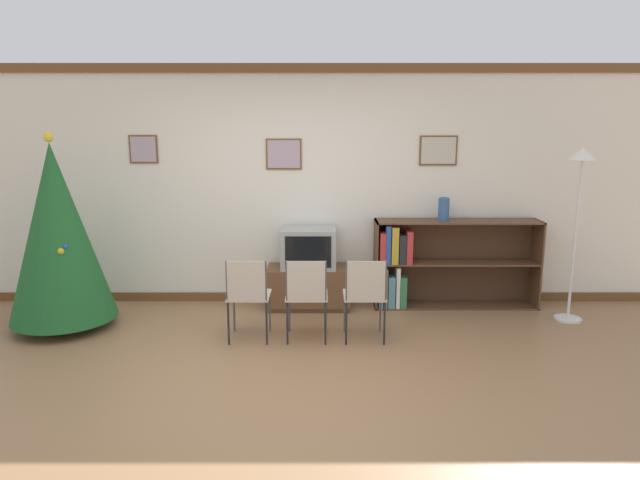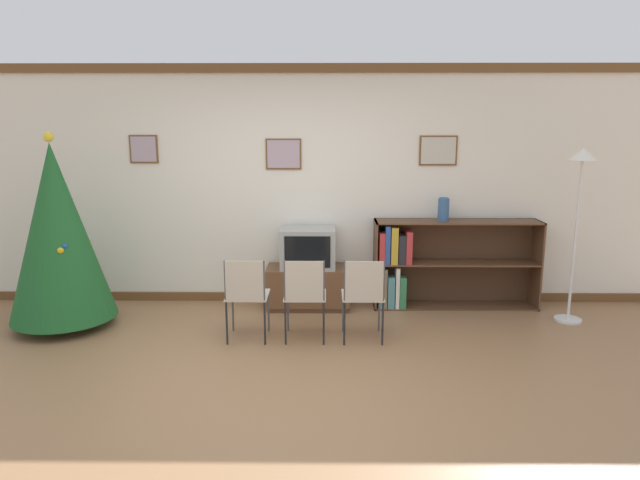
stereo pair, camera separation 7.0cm
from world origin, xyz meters
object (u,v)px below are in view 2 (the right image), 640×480
object	(u,v)px
christmas_tree	(58,233)
bookshelf	(427,263)
folding_chair_left	(246,294)
folding_chair_right	(363,294)
folding_chair_center	(305,294)
television	(308,248)
standing_lamp	(580,190)
tv_console	(308,287)
vase	(443,209)

from	to	relation	value
christmas_tree	bookshelf	world-z (taller)	christmas_tree
folding_chair_left	folding_chair_right	size ratio (longest dim) A/B	1.00
folding_chair_right	bookshelf	xyz separation A→B (m)	(0.79, 1.09, 0.03)
christmas_tree	folding_chair_center	distance (m)	2.58
christmas_tree	folding_chair_right	world-z (taller)	christmas_tree
television	folding_chair_center	world-z (taller)	television
standing_lamp	folding_chair_center	bearing A→B (deg)	-167.74
christmas_tree	television	distance (m)	2.59
folding_chair_left	standing_lamp	world-z (taller)	standing_lamp
tv_console	folding_chair_left	xyz separation A→B (m)	(-0.56, -1.03, 0.23)
vase	folding_chair_center	bearing A→B (deg)	-144.51
folding_chair_center	bookshelf	xyz separation A→B (m)	(1.34, 1.09, 0.03)
bookshelf	vase	size ratio (longest dim) A/B	7.04
christmas_tree	folding_chair_left	size ratio (longest dim) A/B	2.42
folding_chair_center	vase	bearing A→B (deg)	35.49
folding_chair_left	bookshelf	xyz separation A→B (m)	(1.90, 1.09, 0.03)
vase	standing_lamp	xyz separation A→B (m)	(1.28, -0.47, 0.27)
television	standing_lamp	bearing A→B (deg)	-8.63
television	folding_chair_left	xyz separation A→B (m)	(-0.56, -1.02, -0.22)
tv_console	bookshelf	xyz separation A→B (m)	(1.34, 0.06, 0.26)
christmas_tree	tv_console	distance (m)	2.68
folding_chair_right	vase	size ratio (longest dim) A/B	3.13
folding_chair_left	standing_lamp	xyz separation A→B (m)	(3.33, 0.60, 0.92)
television	folding_chair_left	world-z (taller)	television
tv_console	television	world-z (taller)	television
christmas_tree	television	xyz separation A→B (m)	(2.49, 0.63, -0.29)
tv_console	folding_chair_center	size ratio (longest dim) A/B	1.13
standing_lamp	television	bearing A→B (deg)	171.37
television	folding_chair_right	xyz separation A→B (m)	(0.56, -1.02, -0.22)
tv_console	television	xyz separation A→B (m)	(0.00, -0.00, 0.46)
christmas_tree	bookshelf	size ratio (longest dim) A/B	1.08
television	folding_chair_center	distance (m)	1.05
folding_chair_left	folding_chair_center	size ratio (longest dim) A/B	1.00
television	christmas_tree	bearing A→B (deg)	-165.89
vase	bookshelf	bearing A→B (deg)	172.88
folding_chair_left	folding_chair_right	world-z (taller)	same
folding_chair_right	standing_lamp	bearing A→B (deg)	15.19
folding_chair_left	standing_lamp	bearing A→B (deg)	10.26
folding_chair_left	standing_lamp	size ratio (longest dim) A/B	0.45
tv_console	folding_chair_right	bearing A→B (deg)	-61.60
folding_chair_right	standing_lamp	xyz separation A→B (m)	(2.22, 0.60, 0.92)
folding_chair_center	bookshelf	bearing A→B (deg)	39.11
tv_console	bookshelf	size ratio (longest dim) A/B	0.50
christmas_tree	folding_chair_center	bearing A→B (deg)	-9.05
tv_console	folding_chair_left	bearing A→B (deg)	-118.40
folding_chair_left	tv_console	bearing A→B (deg)	61.60
television	vase	size ratio (longest dim) A/B	2.32
christmas_tree	folding_chair_left	distance (m)	2.04
bookshelf	standing_lamp	bearing A→B (deg)	-18.76
bookshelf	standing_lamp	distance (m)	1.76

